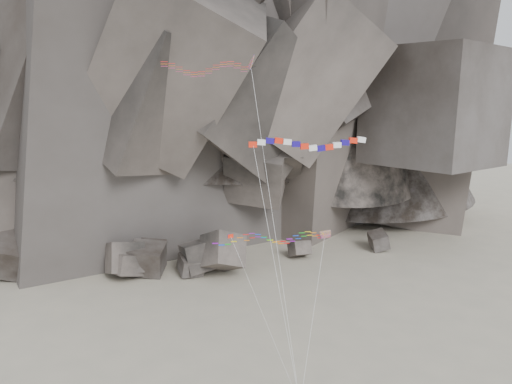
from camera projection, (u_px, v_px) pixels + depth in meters
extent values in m
plane|color=gray|center=(266.00, 380.00, 54.05)|extent=(260.00, 260.00, 0.00)
cube|color=#47423F|center=(378.00, 243.00, 95.96)|extent=(4.11, 4.71, 4.09)
cube|color=#47423F|center=(191.00, 268.00, 83.21)|extent=(4.75, 4.96, 3.86)
cube|color=#47423F|center=(149.00, 251.00, 88.96)|extent=(6.57, 5.57, 6.63)
cube|color=#47423F|center=(125.00, 263.00, 82.36)|extent=(6.75, 7.38, 6.81)
cube|color=#47423F|center=(215.00, 250.00, 91.35)|extent=(5.41, 6.05, 4.80)
cube|color=#47423F|center=(10.00, 268.00, 83.31)|extent=(3.83, 3.70, 3.21)
cube|color=#47423F|center=(5.00, 262.00, 81.52)|extent=(9.58, 9.12, 9.30)
cube|color=#47423F|center=(130.00, 269.00, 82.05)|extent=(7.26, 6.99, 4.93)
cube|color=#47423F|center=(300.00, 252.00, 91.56)|extent=(4.23, 4.43, 3.76)
cube|color=#47423F|center=(147.00, 262.00, 83.11)|extent=(6.72, 6.81, 5.97)
cube|color=#47423F|center=(201.00, 260.00, 84.06)|extent=(7.56, 6.44, 6.30)
cube|color=#47423F|center=(223.00, 260.00, 82.79)|extent=(8.24, 9.23, 8.69)
cylinder|color=silver|center=(274.00, 226.00, 49.54)|extent=(2.52, 12.55, 31.74)
cube|color=red|center=(253.00, 144.00, 48.85)|extent=(0.85, 0.61, 0.53)
cube|color=white|center=(261.00, 142.00, 48.85)|extent=(0.89, 0.62, 0.59)
cube|color=#190B7F|center=(270.00, 141.00, 48.81)|extent=(0.91, 0.62, 0.63)
cube|color=red|center=(279.00, 141.00, 48.77)|extent=(0.92, 0.62, 0.64)
cube|color=white|center=(287.00, 142.00, 48.76)|extent=(0.90, 0.62, 0.61)
cube|color=#190B7F|center=(296.00, 144.00, 48.79)|extent=(0.86, 0.61, 0.55)
cube|color=red|center=(304.00, 146.00, 48.86)|extent=(0.88, 0.62, 0.58)
cube|color=white|center=(313.00, 148.00, 48.97)|extent=(0.91, 0.62, 0.63)
cube|color=#190B7F|center=(321.00, 148.00, 49.11)|extent=(0.92, 0.62, 0.64)
cube|color=red|center=(329.00, 147.00, 49.25)|extent=(0.90, 0.62, 0.62)
cube|color=white|center=(337.00, 145.00, 49.38)|extent=(0.87, 0.62, 0.56)
cube|color=#190B7F|center=(345.00, 142.00, 49.49)|extent=(0.87, 0.62, 0.57)
cube|color=red|center=(353.00, 140.00, 49.57)|extent=(0.90, 0.62, 0.62)
cube|color=white|center=(361.00, 140.00, 49.62)|extent=(0.92, 0.62, 0.64)
cylinder|color=silver|center=(276.00, 273.00, 47.86)|extent=(3.17, 7.47, 23.88)
cube|color=#F0B20D|center=(325.00, 233.00, 50.45)|extent=(1.20, 0.44, 0.66)
cube|color=#0CB219|center=(326.00, 236.00, 50.35)|extent=(1.01, 0.32, 0.45)
cylinder|color=silver|center=(313.00, 316.00, 48.77)|extent=(4.06, 6.06, 14.89)
cube|color=red|center=(231.00, 236.00, 49.71)|extent=(0.57, 0.27, 0.38)
cube|color=#190B7F|center=(229.00, 236.00, 49.69)|extent=(0.22, 0.13, 0.39)
cylinder|color=silver|center=(264.00, 318.00, 48.40)|extent=(5.54, 7.04, 14.83)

